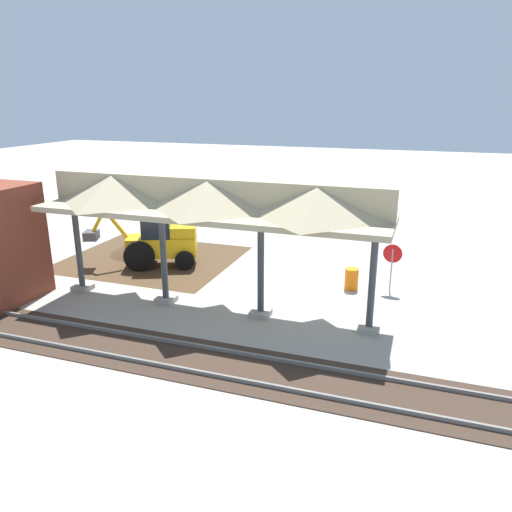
# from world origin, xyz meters

# --- Properties ---
(ground_plane) EXTENTS (120.00, 120.00, 0.00)m
(ground_plane) POSITION_xyz_m (0.00, 0.00, 0.00)
(ground_plane) COLOR #9E998E
(dirt_work_zone) EXTENTS (8.07, 7.00, 0.01)m
(dirt_work_zone) POSITION_xyz_m (8.64, -0.69, 0.00)
(dirt_work_zone) COLOR #4C3823
(dirt_work_zone) RESTS_ON ground
(platform_canopy) EXTENTS (12.86, 3.20, 4.90)m
(platform_canopy) POSITION_xyz_m (3.35, 3.89, 4.16)
(platform_canopy) COLOR #9E998E
(platform_canopy) RESTS_ON ground
(rail_tracks) EXTENTS (60.00, 2.58, 0.15)m
(rail_tracks) POSITION_xyz_m (0.00, 7.64, 0.03)
(rail_tracks) COLOR slate
(rail_tracks) RESTS_ON ground
(stop_sign) EXTENTS (0.76, 0.09, 2.00)m
(stop_sign) POSITION_xyz_m (-2.84, -0.14, 1.42)
(stop_sign) COLOR gray
(stop_sign) RESTS_ON ground
(backhoe) EXTENTS (5.12, 3.04, 2.82)m
(backhoe) POSITION_xyz_m (7.73, 0.06, 1.27)
(backhoe) COLOR #EAB214
(backhoe) RESTS_ON ground
(dirt_mound) EXTENTS (6.32, 6.32, 1.68)m
(dirt_mound) POSITION_xyz_m (9.67, -1.39, 0.00)
(dirt_mound) COLOR #4C3823
(dirt_mound) RESTS_ON ground
(traffic_barrel) EXTENTS (0.56, 0.56, 0.90)m
(traffic_barrel) POSITION_xyz_m (-1.30, 0.16, 0.45)
(traffic_barrel) COLOR orange
(traffic_barrel) RESTS_ON ground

